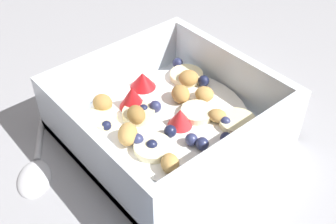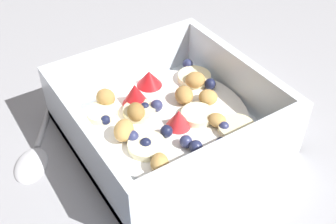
% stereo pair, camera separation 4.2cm
% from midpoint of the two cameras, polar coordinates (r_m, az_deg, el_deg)
% --- Properties ---
extents(ground_plane, '(2.40, 2.40, 0.00)m').
position_cam_midpoint_polar(ground_plane, '(0.44, -0.14, -3.46)').
color(ground_plane, '#9E9EA3').
extents(fruit_bowl, '(0.19, 0.19, 0.07)m').
position_cam_midpoint_polar(fruit_bowl, '(0.43, -2.92, -1.00)').
color(fruit_bowl, white).
rests_on(fruit_bowl, ground).
extents(spoon, '(0.11, 0.16, 0.01)m').
position_cam_midpoint_polar(spoon, '(0.44, -20.19, -5.74)').
color(spoon, silver).
rests_on(spoon, ground).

